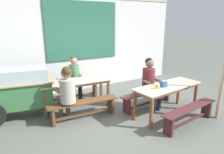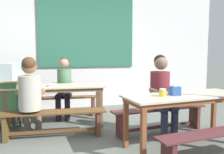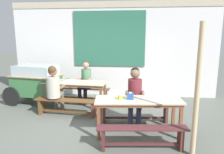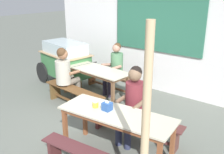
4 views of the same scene
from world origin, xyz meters
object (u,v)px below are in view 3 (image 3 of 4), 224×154
(dining_table_near, at_px, (138,103))
(bench_near_back, at_px, (135,110))
(bench_far_back, at_px, (82,92))
(food_cart, at_px, (36,81))
(person_left_back_turned, at_px, (54,87))
(wooden_support_post, at_px, (197,92))
(bench_far_front, at_px, (67,105))
(tissue_box, at_px, (130,96))
(bench_near_front, at_px, (142,135))
(condiment_jar, at_px, (120,97))
(person_right_near_table, at_px, (135,92))
(dining_table_far, at_px, (75,85))
(person_center_facing, at_px, (86,80))
(soup_bowl, at_px, (71,82))

(dining_table_near, bearing_deg, bench_near_back, 96.05)
(bench_far_back, height_order, food_cart, food_cart)
(bench_far_back, relative_size, person_left_back_turned, 1.37)
(person_left_back_turned, xyz_separation_m, wooden_support_post, (3.06, -1.65, 0.39))
(bench_far_front, bearing_deg, tissue_box, -27.31)
(bench_far_front, bearing_deg, bench_near_front, -37.88)
(bench_near_back, relative_size, condiment_jar, 16.63)
(food_cart, height_order, person_left_back_turned, person_left_back_turned)
(person_right_near_table, bearing_deg, food_cart, 158.83)
(bench_near_front, xyz_separation_m, tissue_box, (-0.23, 0.61, 0.54))
(wooden_support_post, bearing_deg, bench_far_front, 150.14)
(wooden_support_post, bearing_deg, dining_table_far, 140.88)
(food_cart, relative_size, person_left_back_turned, 1.45)
(dining_table_near, distance_m, condiment_jar, 0.39)
(bench_near_back, xyz_separation_m, person_right_near_table, (-0.01, -0.06, 0.46))
(dining_table_far, relative_size, dining_table_near, 1.00)
(dining_table_near, relative_size, person_left_back_turned, 1.42)
(person_left_back_turned, bearing_deg, person_right_near_table, -10.18)
(person_center_facing, relative_size, person_left_back_turned, 0.99)
(food_cart, bearing_deg, dining_table_far, -10.56)
(bench_far_back, xyz_separation_m, person_center_facing, (0.14, -0.07, 0.42))
(bench_far_back, distance_m, tissue_box, 2.63)
(person_right_near_table, bearing_deg, dining_table_far, 151.79)
(bench_near_back, bearing_deg, person_right_near_table, -101.98)
(person_left_back_turned, distance_m, tissue_box, 2.18)
(condiment_jar, bearing_deg, bench_near_back, 65.03)
(soup_bowl, bearing_deg, dining_table_far, 51.65)
(bench_far_back, relative_size, tissue_box, 11.98)
(person_left_back_turned, bearing_deg, soup_bowl, 54.19)
(dining_table_far, height_order, condiment_jar, condiment_jar)
(bench_far_back, distance_m, food_cart, 1.40)
(person_right_near_table, bearing_deg, bench_near_front, -83.00)
(bench_far_back, height_order, person_left_back_turned, person_left_back_turned)
(bench_far_front, height_order, soup_bowl, soup_bowl)
(dining_table_far, distance_m, food_cart, 1.26)
(dining_table_near, distance_m, person_center_facing, 2.53)
(bench_near_front, xyz_separation_m, person_left_back_turned, (-2.20, 1.53, 0.46))
(bench_far_front, bearing_deg, person_right_near_table, -9.36)
(dining_table_far, height_order, bench_far_back, dining_table_far)
(food_cart, bearing_deg, person_left_back_turned, -41.59)
(bench_near_front, height_order, person_right_near_table, person_right_near_table)
(dining_table_near, relative_size, bench_near_back, 1.06)
(condiment_jar, bearing_deg, soup_bowl, 135.84)
(dining_table_far, relative_size, person_center_facing, 1.43)
(bench_far_back, relative_size, bench_near_front, 1.07)
(person_right_near_table, relative_size, wooden_support_post, 0.59)
(bench_near_back, distance_m, food_cart, 3.14)
(person_left_back_turned, relative_size, wooden_support_post, 0.57)
(wooden_support_post, bearing_deg, person_left_back_turned, 151.72)
(dining_table_far, xyz_separation_m, person_left_back_turned, (-0.39, -0.53, 0.06))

